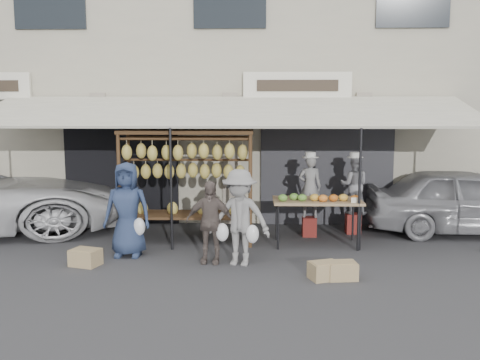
# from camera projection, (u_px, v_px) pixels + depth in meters

# --- Properties ---
(ground_plane) EXTENTS (90.00, 90.00, 0.00)m
(ground_plane) POSITION_uv_depth(u_px,v_px,m) (221.00, 268.00, 8.96)
(ground_plane) COLOR #2D2D30
(shophouse) EXTENTS (24.00, 6.15, 7.30)m
(shophouse) POSITION_uv_depth(u_px,v_px,m) (235.00, 72.00, 14.90)
(shophouse) COLOR #9F9986
(shophouse) RESTS_ON ground_plane
(awning) EXTENTS (10.00, 2.35, 2.92)m
(awning) POSITION_uv_depth(u_px,v_px,m) (228.00, 112.00, 10.87)
(awning) COLOR beige
(awning) RESTS_ON ground_plane
(banana_rack) EXTENTS (2.60, 0.90, 2.24)m
(banana_rack) POSITION_uv_depth(u_px,v_px,m) (187.00, 164.00, 10.44)
(banana_rack) COLOR #4B3218
(banana_rack) RESTS_ON ground_plane
(produce_table) EXTENTS (1.70, 0.90, 1.04)m
(produce_table) POSITION_uv_depth(u_px,v_px,m) (317.00, 201.00, 10.30)
(produce_table) COLOR tan
(produce_table) RESTS_ON ground_plane
(vendor_left) EXTENTS (0.50, 0.36, 1.29)m
(vendor_left) POSITION_uv_depth(u_px,v_px,m) (310.00, 187.00, 11.04)
(vendor_left) COLOR gray
(vendor_left) RESTS_ON stool_left
(vendor_right) EXTENTS (0.68, 0.57, 1.24)m
(vendor_right) POSITION_uv_depth(u_px,v_px,m) (354.00, 185.00, 11.30)
(vendor_right) COLOR gray
(vendor_right) RESTS_ON stool_right
(customer_left) EXTENTS (0.85, 0.56, 1.71)m
(customer_left) POSITION_uv_depth(u_px,v_px,m) (127.00, 209.00, 9.58)
(customer_left) COLOR navy
(customer_left) RESTS_ON ground_plane
(customer_mid) EXTENTS (0.87, 0.44, 1.43)m
(customer_mid) POSITION_uv_depth(u_px,v_px,m) (210.00, 222.00, 9.18)
(customer_mid) COLOR #5E514B
(customer_mid) RESTS_ON ground_plane
(customer_right) EXTENTS (1.18, 0.86, 1.64)m
(customer_right) POSITION_uv_depth(u_px,v_px,m) (240.00, 218.00, 9.04)
(customer_right) COLOR gray
(customer_right) RESTS_ON ground_plane
(stool_left) EXTENTS (0.36, 0.36, 0.40)m
(stool_left) POSITION_uv_depth(u_px,v_px,m) (309.00, 227.00, 11.16)
(stool_left) COLOR maroon
(stool_left) RESTS_ON ground_plane
(stool_right) EXTENTS (0.36, 0.36, 0.43)m
(stool_right) POSITION_uv_depth(u_px,v_px,m) (353.00, 223.00, 11.41)
(stool_right) COLOR maroon
(stool_right) RESTS_ON ground_plane
(crate_near_a) EXTENTS (0.54, 0.47, 0.27)m
(crate_near_a) POSITION_uv_depth(u_px,v_px,m) (324.00, 271.00, 8.36)
(crate_near_a) COLOR tan
(crate_near_a) RESTS_ON ground_plane
(crate_near_b) EXTENTS (0.49, 0.39, 0.27)m
(crate_near_b) POSITION_uv_depth(u_px,v_px,m) (342.00, 271.00, 8.37)
(crate_near_b) COLOR tan
(crate_near_b) RESTS_ON ground_plane
(crate_far) EXTENTS (0.56, 0.49, 0.28)m
(crate_far) POSITION_uv_depth(u_px,v_px,m) (85.00, 257.00, 9.08)
(crate_far) COLOR tan
(crate_far) RESTS_ON ground_plane
(sedan) EXTENTS (4.26, 1.90, 1.42)m
(sedan) POSITION_uv_depth(u_px,v_px,m) (466.00, 201.00, 11.29)
(sedan) COLOR gray
(sedan) RESTS_ON ground_plane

